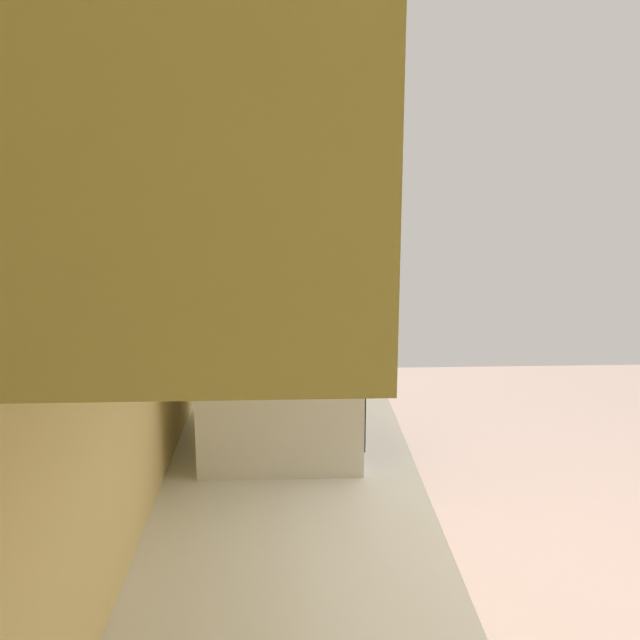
# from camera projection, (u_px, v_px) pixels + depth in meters

# --- Properties ---
(wall_back) EXTENTS (4.48, 0.12, 2.74)m
(wall_back) POSITION_uv_depth(u_px,v_px,m) (157.00, 257.00, 1.92)
(wall_back) COLOR #EFCD7C
(wall_back) RESTS_ON ground_plane
(counter_run) EXTENTS (3.63, 0.62, 0.90)m
(counter_run) POSITION_uv_depth(u_px,v_px,m) (291.00, 637.00, 1.79)
(counter_run) COLOR #D1C874
(counter_run) RESTS_ON ground_plane
(upper_cabinets) EXTENTS (2.38, 0.36, 0.66)m
(upper_cabinets) POSITION_uv_depth(u_px,v_px,m) (231.00, 62.00, 1.48)
(upper_cabinets) COLOR #CAC974
(oven_range) EXTENTS (0.68, 0.67, 1.08)m
(oven_range) POSITION_uv_depth(u_px,v_px,m) (296.00, 376.00, 3.89)
(oven_range) COLOR black
(oven_range) RESTS_ON ground_plane
(microwave) EXTENTS (0.47, 0.40, 0.29)m
(microwave) POSITION_uv_depth(u_px,v_px,m) (282.00, 388.00, 1.85)
(microwave) COLOR white
(microwave) RESTS_ON counter_run
(bowl) EXTENTS (0.20, 0.20, 0.05)m
(bowl) POSITION_uv_depth(u_px,v_px,m) (298.00, 317.00, 3.21)
(bowl) COLOR gold
(bowl) RESTS_ON counter_run
(kettle) EXTENTS (0.18, 0.13, 0.16)m
(kettle) POSITION_uv_depth(u_px,v_px,m) (300.00, 339.00, 2.66)
(kettle) COLOR black
(kettle) RESTS_ON counter_run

